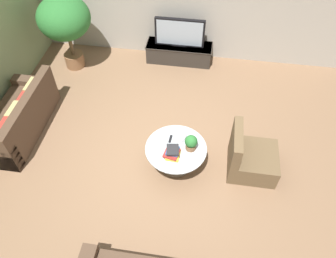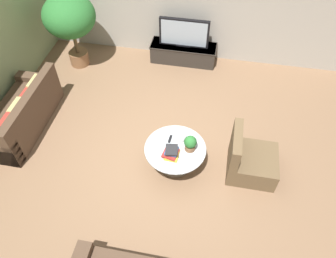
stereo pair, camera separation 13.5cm
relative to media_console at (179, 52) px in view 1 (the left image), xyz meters
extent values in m
plane|color=brown|center=(-0.04, -2.94, -0.22)|extent=(24.00, 24.00, 0.00)
cube|color=#2D2823|center=(0.00, 0.00, -0.01)|extent=(1.47, 0.48, 0.42)
cube|color=#2D2823|center=(0.00, 0.00, 0.19)|extent=(1.49, 0.50, 0.02)
cube|color=black|center=(0.00, 0.00, 0.53)|extent=(1.10, 0.08, 0.65)
cube|color=#99A8B7|center=(0.00, -0.04, 0.53)|extent=(1.01, 0.00, 0.58)
cube|color=black|center=(0.00, 0.00, 0.21)|extent=(0.33, 0.13, 0.02)
cylinder|color=#756656|center=(0.33, -2.97, -0.21)|extent=(0.56, 0.56, 0.02)
cylinder|color=#756656|center=(0.33, -2.97, 0.00)|extent=(0.10, 0.10, 0.44)
cylinder|color=#A8B2B7|center=(0.33, -2.97, 0.22)|extent=(1.03, 1.03, 0.02)
cube|color=#4C3828|center=(-2.71, -2.60, -0.01)|extent=(0.84, 1.90, 0.42)
cube|color=#4C3828|center=(-2.37, -2.60, 0.41)|extent=(0.16, 1.90, 0.42)
cube|color=#4C3828|center=(-2.71, -1.75, 0.05)|extent=(0.84, 0.20, 0.54)
cube|color=tan|center=(-2.53, -2.11, 0.37)|extent=(0.15, 0.38, 0.35)
cube|color=#B23328|center=(-2.53, -2.44, 0.35)|extent=(0.12, 0.35, 0.31)
cube|color=tan|center=(-2.53, -2.76, 0.37)|extent=(0.16, 0.38, 0.35)
cube|color=#B23328|center=(-2.53, -3.09, 0.36)|extent=(0.15, 0.37, 0.34)
cube|color=brown|center=(1.62, -2.85, -0.02)|extent=(0.80, 0.76, 0.40)
cube|color=brown|center=(1.29, -2.85, 0.41)|extent=(0.14, 0.76, 0.46)
cylinder|color=brown|center=(-2.33, -0.55, -0.06)|extent=(0.42, 0.42, 0.32)
cylinder|color=brown|center=(-2.33, -0.55, 0.32)|extent=(0.08, 0.08, 0.45)
ellipsoid|color=#286B2D|center=(-2.33, -0.55, 0.99)|extent=(1.09, 1.09, 0.89)
cylinder|color=brown|center=(0.57, -2.93, 0.28)|extent=(0.17, 0.17, 0.10)
sphere|color=#286B2D|center=(0.57, -2.93, 0.42)|extent=(0.21, 0.21, 0.21)
cube|color=gold|center=(0.30, -3.12, 0.25)|extent=(0.23, 0.26, 0.04)
cube|color=#A32823|center=(0.28, -3.12, 0.29)|extent=(0.27, 0.28, 0.04)
cube|color=#2D4C84|center=(0.29, -3.10, 0.33)|extent=(0.21, 0.21, 0.04)
cube|color=#232326|center=(0.29, -3.11, 0.36)|extent=(0.23, 0.25, 0.03)
cube|color=black|center=(0.21, -2.79, 0.24)|extent=(0.05, 0.16, 0.02)
cube|color=gray|center=(0.43, -2.74, 0.24)|extent=(0.08, 0.16, 0.02)
camera|label=1|loc=(0.70, -6.28, 4.51)|focal=35.00mm
camera|label=2|loc=(0.83, -6.26, 4.51)|focal=35.00mm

